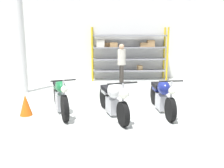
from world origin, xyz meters
TOP-DOWN VIEW (x-y plane):
  - ground_plane at (0.00, 0.00)m, footprint 30.00×30.00m
  - back_wall at (0.00, 4.95)m, footprint 30.00×0.08m
  - shelving_rack at (0.92, 4.58)m, footprint 3.29×0.63m
  - support_pillar at (-2.98, 2.42)m, footprint 0.28×0.28m
  - motorcycle_green at (-1.38, 0.16)m, footprint 0.84×2.01m
  - motorcycle_white at (-0.00, -0.23)m, footprint 0.86×2.00m
  - motorcycle_blue at (1.31, 0.06)m, footprint 0.58×2.00m
  - person_browsing at (0.55, 3.66)m, footprint 0.36×0.36m
  - traffic_cone at (-2.23, -0.05)m, footprint 0.32×0.32m

SIDE VIEW (x-z plane):
  - ground_plane at x=0.00m, z-range 0.00..0.00m
  - traffic_cone at x=-2.23m, z-range 0.00..0.55m
  - motorcycle_green at x=-1.38m, z-range -0.06..0.95m
  - motorcycle_blue at x=1.31m, z-range -0.05..0.94m
  - motorcycle_white at x=0.00m, z-range -0.04..0.96m
  - person_browsing at x=0.55m, z-range 0.14..1.75m
  - shelving_rack at x=0.92m, z-range 0.09..2.36m
  - back_wall at x=0.00m, z-range 0.00..3.60m
  - support_pillar at x=-2.98m, z-range 0.00..3.60m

